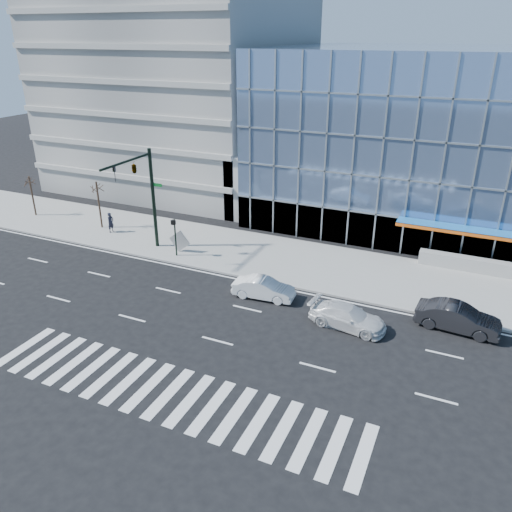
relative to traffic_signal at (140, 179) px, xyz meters
The scene contains 14 objects.
ground 13.41m from the traffic_signal, 22.56° to the right, with size 160.00×160.00×0.00m, color black.
sidewalk 13.03m from the traffic_signal, 17.33° to the left, with size 120.00×8.00×0.15m, color gray.
theatre_building 32.95m from the traffic_signal, 40.61° to the left, with size 42.00×26.00×15.00m, color #6681AB.
parking_garage 23.56m from the traffic_signal, 112.79° to the left, with size 24.00×24.00×20.00m, color gray.
ramp_block 14.68m from the traffic_signal, 69.59° to the left, with size 6.00×8.00×6.00m, color gray.
traffic_signal is the anchor object (origin of this frame).
ped_signal_post 4.75m from the traffic_signal, ahead, with size 0.30×0.33×3.00m.
street_tree_near 7.96m from the traffic_signal, 157.29° to the left, with size 1.10×1.10×4.23m.
street_tree_far 15.53m from the traffic_signal, 168.95° to the left, with size 1.10×1.10×3.87m.
white_suv 18.64m from the traffic_signal, 12.97° to the right, with size 1.90×4.66×1.35m, color silver.
white_sedan 12.92m from the traffic_signal, 13.70° to the right, with size 1.44×4.14×1.36m, color silver.
dark_sedan 24.03m from the traffic_signal, ahead, with size 1.68×4.81×1.58m, color black.
pedestrian 7.84m from the traffic_signal, 156.58° to the left, with size 0.64×0.42×1.77m, color black.
tilted_panel 5.74m from the traffic_signal, 26.48° to the left, with size 1.30×0.06×1.30m, color gray.
Camera 1 is at (11.96, -25.01, 16.16)m, focal length 35.00 mm.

